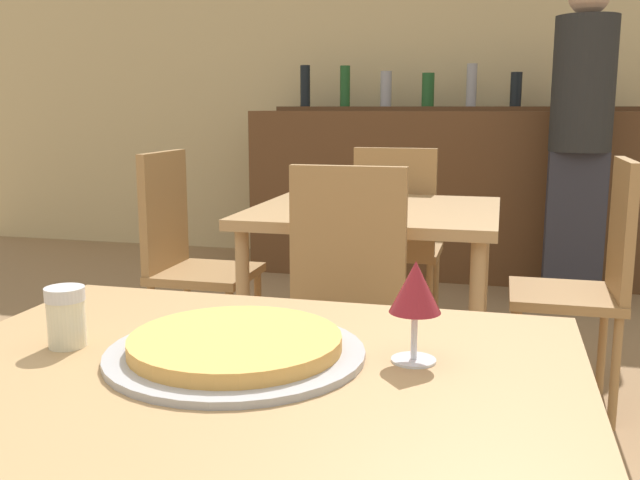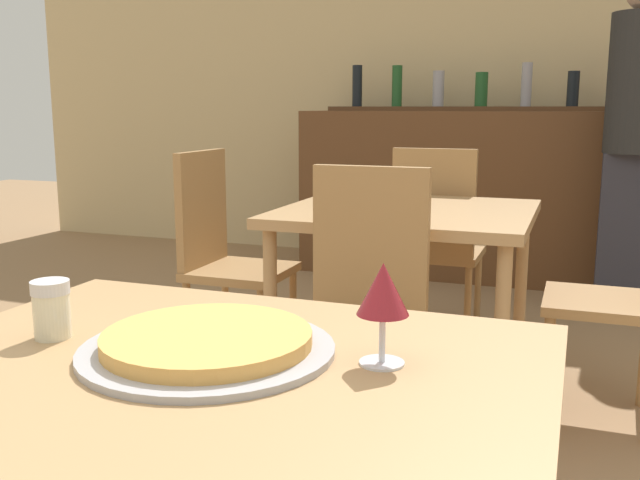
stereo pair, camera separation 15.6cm
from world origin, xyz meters
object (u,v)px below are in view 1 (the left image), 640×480
object	(u,v)px
chair_far_side_back	(397,234)
wine_glass	(415,290)
chair_far_side_front	(341,300)
chair_far_side_right	(591,271)
pizza_tray	(236,347)
cheese_shaker	(66,316)
person_standing	(581,128)
chair_far_side_left	(186,250)

from	to	relation	value
chair_far_side_back	wine_glass	size ratio (longest dim) A/B	5.97
chair_far_side_front	wine_glass	world-z (taller)	chair_far_side_front
chair_far_side_right	wine_glass	xyz separation A→B (m)	(-0.45, -1.67, 0.32)
wine_glass	pizza_tray	bearing A→B (deg)	-169.85
cheese_shaker	person_standing	xyz separation A→B (m)	(1.10, 3.30, 0.22)
chair_far_side_left	chair_far_side_front	bearing A→B (deg)	-127.09
chair_far_side_left	wine_glass	size ratio (longest dim) A/B	5.97
chair_far_side_left	pizza_tray	distance (m)	1.95
chair_far_side_back	person_standing	bearing A→B (deg)	-133.37
chair_far_side_back	cheese_shaker	world-z (taller)	chair_far_side_back
chair_far_side_left	wine_glass	world-z (taller)	chair_far_side_left
chair_far_side_back	wine_glass	world-z (taller)	chair_far_side_back
chair_far_side_back	pizza_tray	distance (m)	2.34
chair_far_side_left	pizza_tray	bearing A→B (deg)	-152.74
chair_far_side_back	chair_far_side_left	bearing A→B (deg)	37.09
chair_far_side_left	person_standing	world-z (taller)	person_standing
pizza_tray	cheese_shaker	distance (m)	0.29
person_standing	wine_glass	xyz separation A→B (m)	(-0.54, -3.23, -0.16)
wine_glass	person_standing	bearing A→B (deg)	80.52
chair_far_side_back	chair_far_side_right	bearing A→B (deg)	142.91
cheese_shaker	chair_far_side_back	bearing A→B (deg)	84.95
chair_far_side_right	pizza_tray	distance (m)	1.88
chair_far_side_front	chair_far_side_right	distance (m)	1.01
chair_far_side_right	wine_glass	size ratio (longest dim) A/B	5.97
chair_far_side_left	chair_far_side_right	size ratio (longest dim) A/B	1.00
pizza_tray	wine_glass	xyz separation A→B (m)	(0.27, 0.05, 0.10)
pizza_tray	chair_far_side_left	bearing A→B (deg)	117.26
pizza_tray	person_standing	size ratio (longest dim) A/B	0.22
wine_glass	chair_far_side_left	bearing A→B (deg)	124.78
chair_far_side_back	wine_glass	distance (m)	2.33
chair_far_side_back	chair_far_side_left	size ratio (longest dim) A/B	1.00
pizza_tray	person_standing	world-z (taller)	person_standing
chair_far_side_back	cheese_shaker	xyz separation A→B (m)	(-0.21, -2.35, 0.26)
chair_far_side_left	pizza_tray	size ratio (longest dim) A/B	2.32
chair_far_side_front	cheese_shaker	bearing A→B (deg)	-100.41
pizza_tray	wine_glass	size ratio (longest dim) A/B	2.57
chair_far_side_back	chair_far_side_right	size ratio (longest dim) A/B	1.00
chair_far_side_right	cheese_shaker	xyz separation A→B (m)	(-1.02, -1.74, 0.26)
chair_far_side_back	pizza_tray	xyz separation A→B (m)	(0.08, -2.33, 0.22)
pizza_tray	wine_glass	world-z (taller)	wine_glass
chair_far_side_right	pizza_tray	world-z (taller)	chair_far_side_right
pizza_tray	cheese_shaker	bearing A→B (deg)	-175.78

